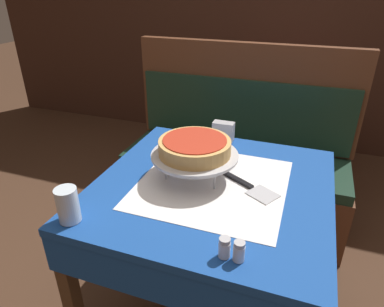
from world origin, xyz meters
TOP-DOWN VIEW (x-y plane):
  - dining_table_front at (0.00, 0.00)m, footprint 0.87×0.87m
  - dining_table_rear at (0.05, 1.57)m, footprint 0.74×0.74m
  - booth_bench at (-0.09, 0.82)m, footprint 1.38×0.49m
  - back_wall_panel at (0.00, 2.12)m, footprint 6.00×0.04m
  - pizza_pan_stand at (-0.08, 0.02)m, footprint 0.33×0.33m
  - deep_dish_pizza at (-0.08, 0.02)m, footprint 0.27×0.27m
  - pizza_server at (0.13, 0.02)m, footprint 0.26×0.18m
  - water_glass_near at (-0.37, -0.36)m, footprint 0.07×0.07m
  - salt_shaker at (0.14, -0.35)m, footprint 0.03×0.03m
  - pepper_shaker at (0.18, -0.35)m, footprint 0.03×0.03m
  - napkin_holder at (-0.06, 0.39)m, footprint 0.10×0.05m
  - condiment_caddy at (-0.01, 1.57)m, footprint 0.15×0.15m

SIDE VIEW (x-z plane):
  - booth_bench at x=-0.09m, z-range -0.23..0.88m
  - dining_table_rear at x=0.05m, z-range 0.26..1.00m
  - dining_table_front at x=0.00m, z-range 0.27..1.02m
  - pizza_server at x=0.13m, z-range 0.75..0.76m
  - condiment_caddy at x=-0.01m, z-range 0.69..0.86m
  - pepper_shaker at x=0.18m, z-range 0.75..0.81m
  - salt_shaker at x=0.14m, z-range 0.75..0.81m
  - napkin_holder at x=-0.06m, z-range 0.75..0.84m
  - water_glass_near at x=-0.37m, z-range 0.75..0.87m
  - pizza_pan_stand at x=-0.08m, z-range 0.79..0.89m
  - deep_dish_pizza at x=-0.08m, z-range 0.85..0.91m
  - back_wall_panel at x=0.00m, z-range 0.00..2.40m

